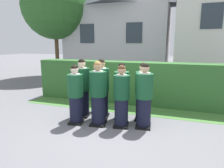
# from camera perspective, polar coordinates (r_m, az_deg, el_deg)

# --- Properties ---
(ground_plane) EXTENTS (60.00, 60.00, 0.00)m
(ground_plane) POSITION_cam_1_polar(r_m,az_deg,el_deg) (5.48, -0.91, -11.35)
(ground_plane) COLOR slate
(student_front_row_0) EXTENTS (0.45, 0.54, 1.58)m
(student_front_row_0) POSITION_cam_1_polar(r_m,az_deg,el_deg) (5.47, -10.22, -3.28)
(student_front_row_0) COLOR black
(student_front_row_0) RESTS_ON ground
(student_front_row_1) EXTENTS (0.45, 0.55, 1.68)m
(student_front_row_1) POSITION_cam_1_polar(r_m,az_deg,el_deg) (5.28, -3.93, -3.06)
(student_front_row_1) COLOR black
(student_front_row_1) RESTS_ON ground
(student_front_row_2) EXTENTS (0.44, 0.54, 1.59)m
(student_front_row_2) POSITION_cam_1_polar(r_m,az_deg,el_deg) (5.17, 2.67, -3.87)
(student_front_row_2) COLOR black
(student_front_row_2) RESTS_ON ground
(student_front_row_3) EXTENTS (0.43, 0.51, 1.65)m
(student_front_row_3) POSITION_cam_1_polar(r_m,az_deg,el_deg) (5.17, 9.03, -3.68)
(student_front_row_3) COLOR black
(student_front_row_3) RESTS_ON ground
(student_rear_row_0) EXTENTS (0.45, 0.56, 1.69)m
(student_rear_row_0) POSITION_cam_1_polar(r_m,az_deg,el_deg) (5.95, -8.34, -1.46)
(student_rear_row_0) COLOR black
(student_rear_row_0) RESTS_ON ground
(student_rear_row_1) EXTENTS (0.47, 0.55, 1.70)m
(student_rear_row_1) POSITION_cam_1_polar(r_m,az_deg,el_deg) (5.80, -2.95, -1.68)
(student_rear_row_1) COLOR black
(student_rear_row_1) RESTS_ON ground
(student_rear_row_2) EXTENTS (0.46, 0.54, 1.60)m
(student_rear_row_2) POSITION_cam_1_polar(r_m,az_deg,el_deg) (5.73, 2.67, -2.33)
(student_rear_row_2) COLOR black
(student_rear_row_2) RESTS_ON ground
(student_rear_row_3) EXTENTS (0.42, 0.49, 1.61)m
(student_rear_row_3) POSITION_cam_1_polar(r_m,az_deg,el_deg) (5.68, 8.61, -2.52)
(student_rear_row_3) COLOR black
(student_rear_row_3) RESTS_ON ground
(hedge) EXTENTS (7.00, 0.70, 1.48)m
(hedge) POSITION_cam_1_polar(r_m,az_deg,el_deg) (7.29, 4.92, 0.46)
(hedge) COLOR #33662D
(hedge) RESTS_ON ground
(school_building_annex) EXTENTS (6.67, 3.79, 6.21)m
(school_building_annex) POSITION_cam_1_polar(r_m,az_deg,el_deg) (13.59, 1.97, 15.90)
(school_building_annex) COLOR silver
(school_building_annex) RESTS_ON ground
(oak_tree_left) EXTENTS (3.95, 3.95, 6.29)m
(oak_tree_left) POSITION_cam_1_polar(r_m,az_deg,el_deg) (13.65, -15.84, 20.22)
(oak_tree_left) COLOR brown
(oak_tree_left) RESTS_ON ground
(lawn_strip) EXTENTS (7.00, 0.90, 0.01)m
(lawn_strip) POSITION_cam_1_polar(r_m,az_deg,el_deg) (6.73, 3.15, -6.94)
(lawn_strip) COLOR #477A38
(lawn_strip) RESTS_ON ground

